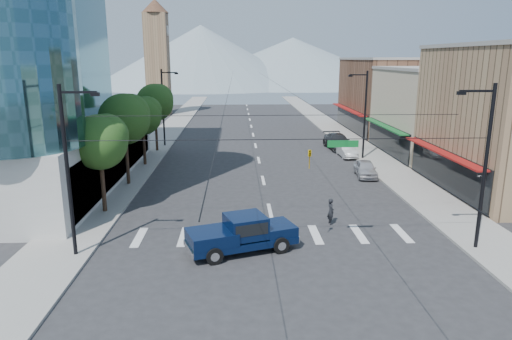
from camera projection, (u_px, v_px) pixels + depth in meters
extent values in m
plane|color=#28282B|center=(278.00, 245.00, 25.55)|extent=(160.00, 160.00, 0.00)
cube|color=gray|center=(167.00, 133.00, 63.85)|extent=(4.00, 120.00, 0.15)
cube|color=gray|center=(337.00, 131.00, 64.83)|extent=(4.00, 120.00, 0.15)
cube|color=tan|center=(445.00, 113.00, 48.58)|extent=(12.00, 14.00, 9.00)
cube|color=brown|center=(395.00, 96.00, 63.98)|extent=(12.00, 18.00, 10.00)
cube|color=#8C6B4C|center=(158.00, 65.00, 82.88)|extent=(4.00, 4.00, 18.00)
cone|color=brown|center=(155.00, 6.00, 80.44)|extent=(4.80, 4.80, 2.40)
cone|color=gray|center=(201.00, 56.00, 167.84)|extent=(80.00, 80.00, 22.00)
cone|color=gray|center=(293.00, 61.00, 179.46)|extent=(90.00, 90.00, 18.00)
cylinder|color=black|center=(103.00, 181.00, 30.37)|extent=(0.28, 0.28, 4.55)
sphere|color=#234818|center=(99.00, 142.00, 29.75)|extent=(3.64, 3.64, 3.64)
sphere|color=#234818|center=(106.00, 135.00, 29.96)|extent=(2.86, 2.86, 2.86)
cylinder|color=black|center=(127.00, 155.00, 37.09)|extent=(0.28, 0.28, 5.11)
sphere|color=#234818|center=(124.00, 119.00, 36.39)|extent=(4.09, 4.09, 4.09)
sphere|color=#234818|center=(130.00, 114.00, 36.61)|extent=(3.21, 3.21, 3.21)
cylinder|color=black|center=(144.00, 143.00, 43.95)|extent=(0.28, 0.28, 4.55)
sphere|color=#234818|center=(142.00, 116.00, 43.33)|extent=(3.64, 3.64, 3.64)
sphere|color=#234818|center=(147.00, 111.00, 43.54)|extent=(2.86, 2.86, 2.86)
cylinder|color=black|center=(156.00, 129.00, 50.67)|extent=(0.28, 0.28, 5.11)
sphere|color=#234818|center=(155.00, 103.00, 49.98)|extent=(4.09, 4.09, 4.09)
sphere|color=#234818|center=(159.00, 99.00, 50.19)|extent=(3.21, 3.21, 3.21)
cylinder|color=black|center=(68.00, 174.00, 23.06)|extent=(0.20, 0.20, 9.00)
cylinder|color=black|center=(485.00, 170.00, 23.95)|extent=(0.20, 0.20, 9.00)
cylinder|color=black|center=(281.00, 139.00, 23.10)|extent=(21.60, 0.04, 0.04)
imported|color=gold|center=(310.00, 159.00, 23.41)|extent=(0.16, 0.20, 1.00)
cube|color=#0C6626|center=(343.00, 144.00, 23.29)|extent=(1.60, 0.06, 0.35)
cylinder|color=black|center=(163.00, 108.00, 53.14)|extent=(0.20, 0.20, 9.00)
cube|color=black|center=(169.00, 73.00, 52.20)|extent=(1.80, 0.12, 0.12)
cube|color=black|center=(176.00, 73.00, 52.25)|extent=(0.40, 0.25, 0.18)
cylinder|color=black|center=(365.00, 116.00, 46.26)|extent=(0.20, 0.20, 9.00)
cube|color=black|center=(358.00, 75.00, 45.25)|extent=(1.80, 0.12, 0.12)
cube|color=black|center=(350.00, 76.00, 45.24)|extent=(0.40, 0.25, 0.18)
cube|color=#071638|center=(242.00, 241.00, 24.66)|extent=(6.21, 3.92, 0.37)
cube|color=#071638|center=(277.00, 229.00, 25.30)|extent=(2.27, 2.46, 0.58)
cube|color=#071638|center=(246.00, 226.00, 24.53)|extent=(2.55, 2.52, 1.17)
cube|color=black|center=(246.00, 224.00, 24.51)|extent=(2.36, 2.48, 0.64)
cube|color=#071638|center=(211.00, 237.00, 23.94)|extent=(3.00, 2.81, 0.69)
cube|color=silver|center=(291.00, 234.00, 25.70)|extent=(0.78, 1.95, 0.37)
cube|color=silver|center=(189.00, 249.00, 23.62)|extent=(0.78, 1.95, 0.32)
cylinder|color=black|center=(281.00, 245.00, 24.44)|extent=(0.95, 0.59, 0.89)
cylinder|color=black|center=(266.00, 232.00, 26.27)|extent=(0.95, 0.59, 0.89)
cylinder|color=black|center=(214.00, 256.00, 23.12)|extent=(0.95, 0.59, 0.89)
cylinder|color=black|center=(204.00, 242.00, 24.94)|extent=(0.95, 0.59, 0.89)
imported|color=black|center=(331.00, 211.00, 28.65)|extent=(0.50, 0.67, 1.68)
imported|color=#B5B5BA|center=(365.00, 169.00, 40.27)|extent=(2.10, 4.33, 1.42)
imported|color=silver|center=(347.00, 150.00, 48.32)|extent=(1.60, 4.24, 1.38)
imported|color=#2C2C2E|center=(338.00, 142.00, 52.51)|extent=(2.86, 6.07, 1.71)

